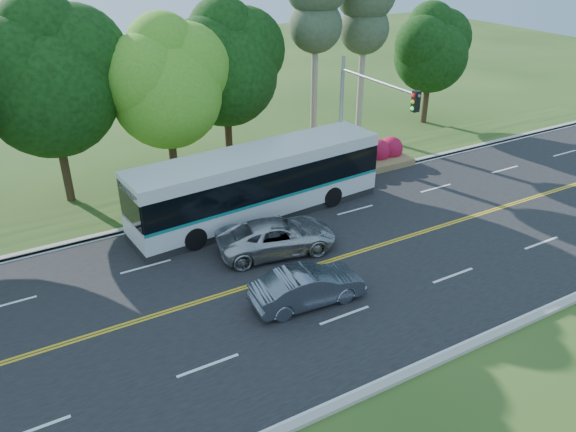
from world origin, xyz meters
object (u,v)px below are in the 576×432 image
sedan (308,286)px  traffic_signal (362,108)px  transit_bus (258,184)px  suv (277,236)px

sedan → traffic_signal: bearing=-41.7°
transit_bus → traffic_signal: bearing=-5.3°
transit_bus → sedan: size_ratio=2.97×
transit_bus → suv: 3.79m
traffic_signal → suv: (-6.96, -3.49, -3.91)m
transit_bus → suv: (-0.90, -3.55, -0.94)m
traffic_signal → transit_bus: 6.74m
transit_bus → suv: size_ratio=2.47×
traffic_signal → sedan: 11.50m
traffic_signal → transit_bus: size_ratio=0.53×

